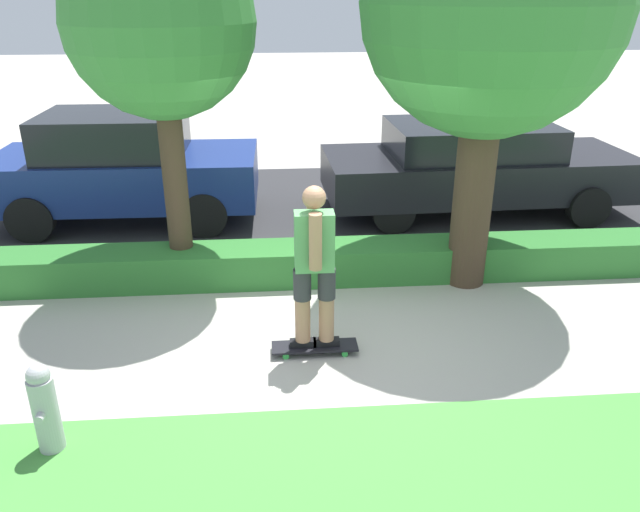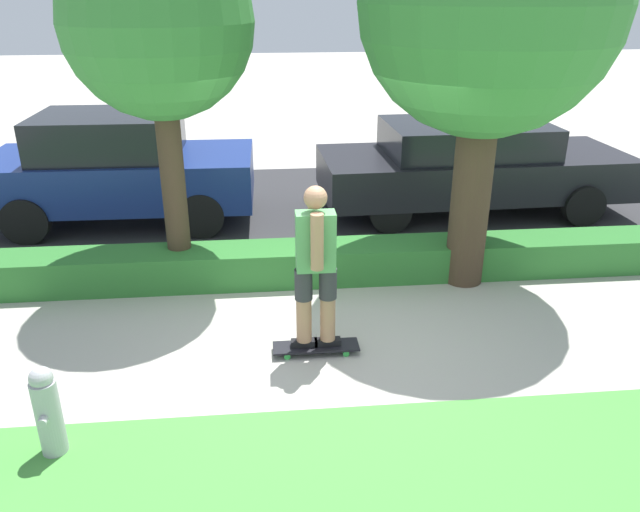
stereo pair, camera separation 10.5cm
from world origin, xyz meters
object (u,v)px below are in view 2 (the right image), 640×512
object	(u,v)px
skateboard	(316,347)
skater_person	(316,265)
tree_near	(158,26)
fire_hydrant	(48,411)
parked_car_front	(119,167)
parked_car_middle	(471,165)
tree_mid	(490,7)

from	to	relation	value
skateboard	skater_person	distance (m)	0.89
skater_person	tree_near	size ratio (longest dim) A/B	0.41
skateboard	skater_person	world-z (taller)	skater_person
fire_hydrant	parked_car_front	bearing A→B (deg)	94.74
parked_car_middle	fire_hydrant	xyz separation A→B (m)	(-4.99, -5.28, -0.36)
tree_near	skateboard	bearing A→B (deg)	-50.50
tree_near	parked_car_middle	bearing A→B (deg)	27.41
skateboard	parked_car_middle	bearing A→B (deg)	55.07
skater_person	parked_car_middle	xyz separation A→B (m)	(2.83, 4.05, -0.21)
skateboard	tree_near	distance (m)	3.73
tree_mid	tree_near	bearing A→B (deg)	174.54
tree_near	parked_car_front	size ratio (longest dim) A/B	1.02
parked_car_front	parked_car_middle	size ratio (longest dim) A/B	0.82
tree_mid	fire_hydrant	distance (m)	5.65
tree_near	tree_mid	distance (m)	3.47
skateboard	tree_mid	size ratio (longest dim) A/B	0.19
tree_mid	skater_person	bearing A→B (deg)	-142.92
tree_near	fire_hydrant	xyz separation A→B (m)	(-0.67, -3.04, -2.57)
skateboard	skater_person	xyz separation A→B (m)	(0.00, -0.00, 0.89)
skateboard	parked_car_middle	size ratio (longest dim) A/B	0.18
tree_near	fire_hydrant	size ratio (longest dim) A/B	5.20
skater_person	tree_mid	bearing A→B (deg)	37.08
parked_car_front	skater_person	bearing A→B (deg)	-56.70
skateboard	parked_car_middle	xyz separation A→B (m)	(2.83, 4.05, 0.68)
skater_person	tree_near	bearing A→B (deg)	129.50
skateboard	tree_near	xyz separation A→B (m)	(-1.49, 1.81, 2.89)
parked_car_front	parked_car_middle	bearing A→B (deg)	0.51
skateboard	tree_mid	xyz separation A→B (m)	(1.96, 1.48, 3.08)
skater_person	parked_car_front	size ratio (longest dim) A/B	0.42
tree_near	parked_car_middle	world-z (taller)	tree_near
fire_hydrant	skateboard	bearing A→B (deg)	29.66
skateboard	parked_car_front	xyz separation A→B (m)	(-2.60, 4.08, 0.78)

